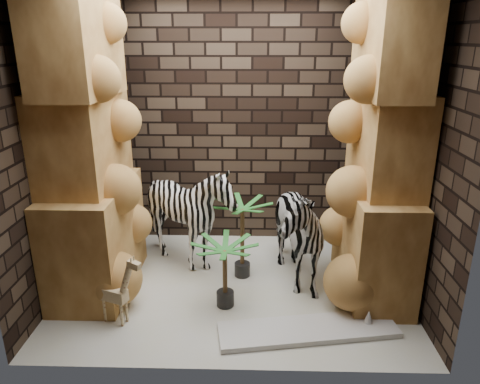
{
  "coord_description": "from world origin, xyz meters",
  "views": [
    {
      "loc": [
        0.19,
        -4.11,
        2.49
      ],
      "look_at": [
        0.07,
        0.15,
        1.0
      ],
      "focal_mm": 33.39,
      "sensor_mm": 36.0,
      "label": 1
    }
  ],
  "objects_px": {
    "zebra_right": "(288,220)",
    "giraffe_toy": "(113,287)",
    "zebra_left": "(190,220)",
    "palm_back": "(225,274)",
    "palm_front": "(242,239)",
    "surfboard": "(308,330)"
  },
  "relations": [
    {
      "from": "zebra_right",
      "to": "palm_back",
      "type": "height_order",
      "value": "zebra_right"
    },
    {
      "from": "zebra_right",
      "to": "palm_front",
      "type": "height_order",
      "value": "zebra_right"
    },
    {
      "from": "giraffe_toy",
      "to": "palm_back",
      "type": "bearing_deg",
      "value": 36.99
    },
    {
      "from": "palm_back",
      "to": "surfboard",
      "type": "relative_size",
      "value": 0.43
    },
    {
      "from": "zebra_right",
      "to": "surfboard",
      "type": "distance_m",
      "value": 1.15
    },
    {
      "from": "giraffe_toy",
      "to": "surfboard",
      "type": "distance_m",
      "value": 1.78
    },
    {
      "from": "zebra_right",
      "to": "giraffe_toy",
      "type": "xyz_separation_m",
      "value": [
        -1.62,
        -0.82,
        -0.32
      ]
    },
    {
      "from": "surfboard",
      "to": "zebra_left",
      "type": "bearing_deg",
      "value": 125.43
    },
    {
      "from": "zebra_right",
      "to": "surfboard",
      "type": "xyz_separation_m",
      "value": [
        0.13,
        -0.94,
        -0.66
      ]
    },
    {
      "from": "palm_front",
      "to": "giraffe_toy",
      "type": "bearing_deg",
      "value": -142.71
    },
    {
      "from": "palm_front",
      "to": "surfboard",
      "type": "height_order",
      "value": "palm_front"
    },
    {
      "from": "palm_front",
      "to": "surfboard",
      "type": "relative_size",
      "value": 0.55
    },
    {
      "from": "giraffe_toy",
      "to": "surfboard",
      "type": "relative_size",
      "value": 0.46
    },
    {
      "from": "palm_front",
      "to": "surfboard",
      "type": "xyz_separation_m",
      "value": [
        0.61,
        -0.98,
        -0.42
      ]
    },
    {
      "from": "zebra_left",
      "to": "palm_front",
      "type": "xyz_separation_m",
      "value": [
        0.59,
        -0.23,
        -0.12
      ]
    },
    {
      "from": "zebra_left",
      "to": "giraffe_toy",
      "type": "distance_m",
      "value": 1.24
    },
    {
      "from": "palm_back",
      "to": "giraffe_toy",
      "type": "bearing_deg",
      "value": -163.7
    },
    {
      "from": "palm_front",
      "to": "palm_back",
      "type": "height_order",
      "value": "palm_front"
    },
    {
      "from": "zebra_left",
      "to": "surfboard",
      "type": "bearing_deg",
      "value": -51.85
    },
    {
      "from": "palm_back",
      "to": "surfboard",
      "type": "height_order",
      "value": "palm_back"
    },
    {
      "from": "palm_back",
      "to": "surfboard",
      "type": "bearing_deg",
      "value": -28.01
    },
    {
      "from": "zebra_right",
      "to": "zebra_left",
      "type": "distance_m",
      "value": 1.11
    }
  ]
}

